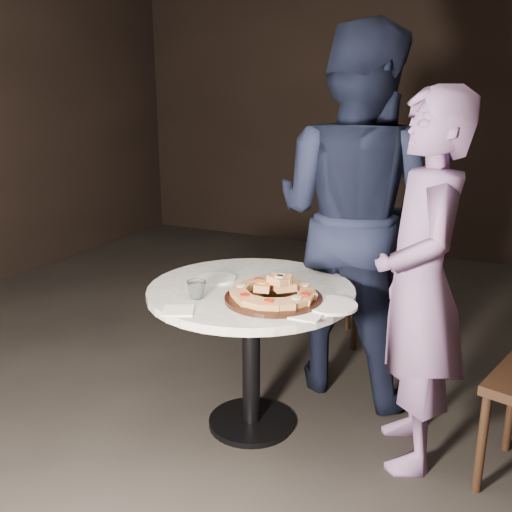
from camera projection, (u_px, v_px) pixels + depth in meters
The scene contains 12 objects.
floor at pixel (266, 449), 2.51m from camera, with size 7.00×7.00×0.00m, color black.
table at pixel (251, 314), 2.54m from camera, with size 1.17×1.17×0.69m.
serving_board at pixel (273, 298), 2.35m from camera, with size 0.40×0.40×0.02m, color black.
focaccia_pile at pixel (274, 290), 2.34m from camera, with size 0.36×0.36×0.10m.
plate_left at pixel (217, 279), 2.61m from camera, with size 0.17×0.17×0.01m, color white.
plate_right at pixel (331, 305), 2.28m from camera, with size 0.21×0.21×0.01m, color white.
water_glass at pixel (197, 290), 2.36m from camera, with size 0.08×0.08×0.08m, color silver.
napkin_near at pixel (178, 310), 2.23m from camera, with size 0.12×0.12×0.01m, color white.
napkin_far at pixel (307, 315), 2.18m from camera, with size 0.12×0.12×0.01m, color white.
chair_far at pixel (381, 275), 3.43m from camera, with size 0.49×0.50×0.79m.
diner_navy at pixel (354, 216), 2.85m from camera, with size 0.89×0.70×1.84m, color black.
diner_teal at pixel (420, 285), 2.27m from camera, with size 0.56×0.37×1.54m, color slate.
Camera 1 is at (0.92, -1.98, 1.51)m, focal length 40.00 mm.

